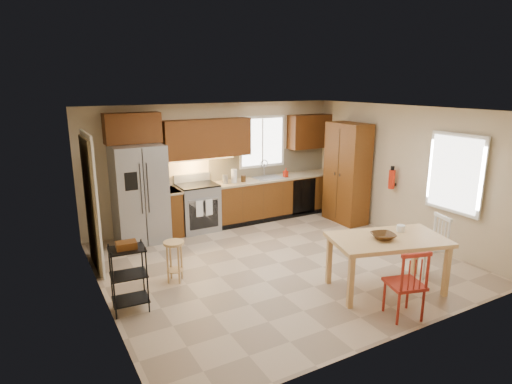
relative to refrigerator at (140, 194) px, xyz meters
The scene contains 33 objects.
floor 2.87m from the refrigerator, 51.34° to the right, with size 5.50×5.50×0.00m, color tan.
ceiling 3.15m from the refrigerator, 51.34° to the right, with size 5.50×5.00×0.02m, color silver.
wall_back 1.77m from the refrigerator, 12.44° to the left, with size 5.50×0.02×2.50m, color #CCB793.
wall_front 4.94m from the refrigerator, 69.82° to the right, with size 5.50×0.02×2.50m, color #CCB793.
wall_left 2.39m from the refrigerator, 116.29° to the right, with size 0.02×5.00×2.50m, color #CCB793.
wall_right 4.94m from the refrigerator, 25.53° to the right, with size 0.02×5.00×2.50m, color #CCB793.
refrigerator is the anchor object (origin of this frame).
range_stove 1.24m from the refrigerator, ahead, with size 0.76×0.63×0.92m, color gray.
base_cabinet_narrow 0.76m from the refrigerator, ahead, with size 0.30×0.60×0.90m, color #613511.
base_cabinet_run 3.03m from the refrigerator, ahead, with size 2.92×0.60×0.90m, color #613511.
dishwasher 3.59m from the refrigerator, ahead, with size 0.60×0.02×0.78m, color black.
backsplash 3.02m from the refrigerator, ahead, with size 2.92×0.03×0.55m, color beige.
upper_over_fridge 1.21m from the refrigerator, 90.00° to the left, with size 1.00×0.35×0.55m, color #52270D.
upper_left_block 1.73m from the refrigerator, ahead, with size 1.80×0.35×0.75m, color #52270D.
upper_right_block 4.06m from the refrigerator, ahead, with size 1.00×0.35×0.75m, color #52270D.
window_back 2.92m from the refrigerator, ahead, with size 1.12×0.04×1.12m, color white.
sink 2.80m from the refrigerator, ahead, with size 0.62×0.46×0.16m, color gray.
undercab_glow 1.27m from the refrigerator, ahead, with size 1.60×0.30×0.01m, color #FFBF66.
soap_bottle 3.18m from the refrigerator, ahead, with size 0.09×0.09×0.19m, color red.
paper_towel 1.95m from the refrigerator, ahead, with size 0.12×0.12×0.28m, color white.
canister_steel 1.75m from the refrigerator, ahead, with size 0.11×0.11×0.18m, color gray.
canister_wood 2.15m from the refrigerator, ahead, with size 0.10×0.10×0.14m, color #4E3014.
pantry 4.23m from the refrigerator, 12.62° to the right, with size 0.50×0.95×2.10m, color #613511.
fire_extinguisher 4.76m from the refrigerator, 24.52° to the right, with size 0.12×0.12×0.36m, color red.
window_right 5.50m from the refrigerator, 36.79° to the right, with size 0.04×1.02×1.32m, color white.
doorway 1.28m from the refrigerator, 139.62° to the right, with size 0.04×0.95×2.10m, color #8C7A59.
dining_table 4.48m from the refrigerator, 55.21° to the right, with size 1.59×0.90×0.78m, color tan, non-canonical shape.
chair_red 4.85m from the refrigerator, 63.04° to the right, with size 0.44×0.44×0.94m, color maroon, non-canonical shape.
chair_white 5.04m from the refrigerator, 45.94° to the right, with size 0.44×0.44×0.94m, color white, non-canonical shape.
table_bowl 4.40m from the refrigerator, 56.28° to the right, with size 0.32×0.32×0.08m, color #4E3014.
table_jar 4.58m from the refrigerator, 50.92° to the right, with size 0.12×0.12×0.14m, color white.
bar_stool 2.02m from the refrigerator, 90.45° to the right, with size 0.31×0.31×0.63m, color tan, non-canonical shape.
utility_cart 2.63m from the refrigerator, 108.00° to the right, with size 0.45×0.35×0.90m, color black, non-canonical shape.
Camera 1 is at (-3.53, -5.55, 2.90)m, focal length 30.00 mm.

